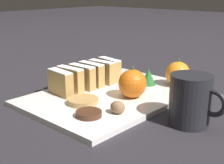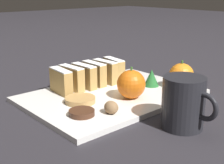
# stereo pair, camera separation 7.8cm
# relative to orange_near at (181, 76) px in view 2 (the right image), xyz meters

# --- Properties ---
(ground_plane) EXTENTS (6.00, 6.00, 0.00)m
(ground_plane) POSITION_rel_orange_near_xyz_m (-0.09, -0.17, -0.05)
(ground_plane) COLOR #28262B
(serving_platter) EXTENTS (0.30, 0.43, 0.01)m
(serving_platter) POSITION_rel_orange_near_xyz_m (-0.09, -0.17, -0.04)
(serving_platter) COLOR white
(serving_platter) RESTS_ON ground_plane
(stollen_slice_front) EXTENTS (0.08, 0.03, 0.06)m
(stollen_slice_front) POSITION_rel_orange_near_xyz_m (-0.17, -0.26, -0.00)
(stollen_slice_front) COLOR tan
(stollen_slice_front) RESTS_ON serving_platter
(stollen_slice_second) EXTENTS (0.08, 0.03, 0.06)m
(stollen_slice_second) POSITION_rel_orange_near_xyz_m (-0.18, -0.23, -0.00)
(stollen_slice_second) COLOR tan
(stollen_slice_second) RESTS_ON serving_platter
(stollen_slice_third) EXTENTS (0.08, 0.03, 0.06)m
(stollen_slice_third) POSITION_rel_orange_near_xyz_m (-0.17, -0.19, -0.00)
(stollen_slice_third) COLOR tan
(stollen_slice_third) RESTS_ON serving_platter
(stollen_slice_fourth) EXTENTS (0.08, 0.02, 0.06)m
(stollen_slice_fourth) POSITION_rel_orange_near_xyz_m (-0.18, -0.16, -0.00)
(stollen_slice_fourth) COLOR tan
(stollen_slice_fourth) RESTS_ON serving_platter
(stollen_slice_fifth) EXTENTS (0.08, 0.03, 0.06)m
(stollen_slice_fifth) POSITION_rel_orange_near_xyz_m (-0.17, -0.12, -0.00)
(stollen_slice_fifth) COLOR tan
(stollen_slice_fifth) RESTS_ON serving_platter
(stollen_slice_sixth) EXTENTS (0.08, 0.03, 0.06)m
(stollen_slice_sixth) POSITION_rel_orange_near_xyz_m (-0.18, -0.08, -0.00)
(stollen_slice_sixth) COLOR tan
(stollen_slice_sixth) RESTS_ON serving_platter
(orange_near) EXTENTS (0.07, 0.07, 0.07)m
(orange_near) POSITION_rel_orange_near_xyz_m (0.00, 0.00, 0.00)
(orange_near) COLOR orange
(orange_near) RESTS_ON serving_platter
(orange_far) EXTENTS (0.07, 0.07, 0.08)m
(orange_far) POSITION_rel_orange_near_xyz_m (-0.03, -0.16, 0.00)
(orange_far) COLOR orange
(orange_far) RESTS_ON serving_platter
(walnut) EXTENTS (0.03, 0.03, 0.03)m
(walnut) POSITION_rel_orange_near_xyz_m (0.01, -0.26, -0.02)
(walnut) COLOR #8E6B47
(walnut) RESTS_ON serving_platter
(chocolate_cookie) EXTENTS (0.05, 0.05, 0.01)m
(chocolate_cookie) POSITION_rel_orange_near_xyz_m (-0.02, -0.31, -0.03)
(chocolate_cookie) COLOR #472819
(chocolate_cookie) RESTS_ON serving_platter
(gingerbread_cookie) EXTENTS (0.07, 0.07, 0.01)m
(gingerbread_cookie) POSITION_rel_orange_near_xyz_m (-0.08, -0.27, -0.03)
(gingerbread_cookie) COLOR tan
(gingerbread_cookie) RESTS_ON serving_platter
(evergreen_sprig) EXTENTS (0.04, 0.04, 0.05)m
(evergreen_sprig) POSITION_rel_orange_near_xyz_m (-0.06, -0.05, -0.01)
(evergreen_sprig) COLOR #23662D
(evergreen_sprig) RESTS_ON serving_platter
(coffee_mug) EXTENTS (0.12, 0.08, 0.10)m
(coffee_mug) POSITION_rel_orange_near_xyz_m (0.14, -0.18, 0.01)
(coffee_mug) COLOR #232328
(coffee_mug) RESTS_ON ground_plane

